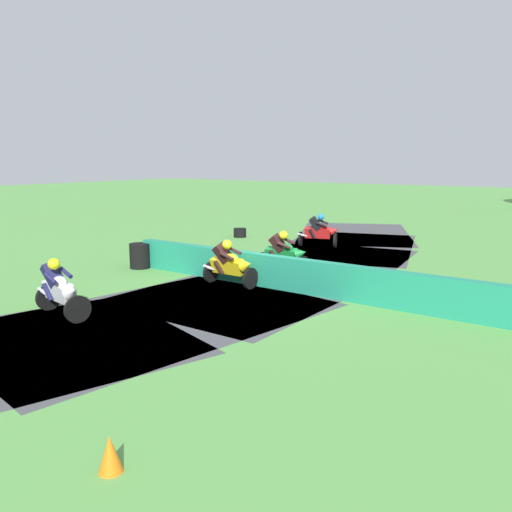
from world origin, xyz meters
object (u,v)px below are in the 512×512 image
Objects in this scene: motorcycle_fourth_red at (319,231)px; tire_stack_mid_b at (240,233)px; motorcycle_lead_white at (60,289)px; motorcycle_chase_yellow at (229,264)px; tire_stack_mid_a at (140,256)px; traffic_cone at (110,454)px; motorcycle_trailing_green at (284,253)px.

tire_stack_mid_b is (-4.26, 0.50, -0.45)m from motorcycle_fourth_red.
motorcycle_lead_white is 1.01× the size of motorcycle_chase_yellow.
tire_stack_mid_a is 7.47m from tire_stack_mid_b.
motorcycle_chase_yellow is (1.38, 4.40, -0.02)m from motorcycle_lead_white.
motorcycle_fourth_red is 3.02× the size of tire_stack_mid_b.
tire_stack_mid_a is at bearing -79.98° from tire_stack_mid_b.
motorcycle_chase_yellow is 8.80m from traffic_cone.
motorcycle_trailing_green is 7.85m from tire_stack_mid_b.
tire_stack_mid_a reaches higher than tire_stack_mid_b.
motorcycle_fourth_red reaches higher than tire_stack_mid_b.
motorcycle_chase_yellow is 2.11× the size of tire_stack_mid_a.
tire_stack_mid_b is 18.10m from traffic_cone.
motorcycle_chase_yellow is 0.98× the size of motorcycle_fourth_red.
motorcycle_fourth_red reaches higher than traffic_cone.
tire_stack_mid_a reaches higher than traffic_cone.
traffic_cone is at bearing -62.01° from motorcycle_chase_yellow.
traffic_cone is at bearing -58.96° from tire_stack_mid_b.
motorcycle_lead_white is 3.88× the size of traffic_cone.
motorcycle_fourth_red is 15.86m from traffic_cone.
motorcycle_fourth_red is at bearing 66.70° from tire_stack_mid_a.
motorcycle_trailing_green is 2.95× the size of tire_stack_mid_b.
motorcycle_fourth_red reaches higher than motorcycle_trailing_green.
motorcycle_chase_yellow is 7.31m from motorcycle_fourth_red.
motorcycle_fourth_red is at bearing -6.64° from tire_stack_mid_b.
traffic_cone is at bearing -71.31° from motorcycle_fourth_red.
motorcycle_chase_yellow is at bearing -82.52° from motorcycle_fourth_red.
motorcycle_lead_white reaches higher than tire_stack_mid_a.
tire_stack_mid_a is at bearing -113.30° from motorcycle_fourth_red.
motorcycle_lead_white reaches higher than motorcycle_trailing_green.
tire_stack_mid_b is at bearing 100.02° from tire_stack_mid_a.
traffic_cone is (5.08, -15.02, -0.43)m from motorcycle_fourth_red.
traffic_cone is at bearing -69.50° from motorcycle_trailing_green.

